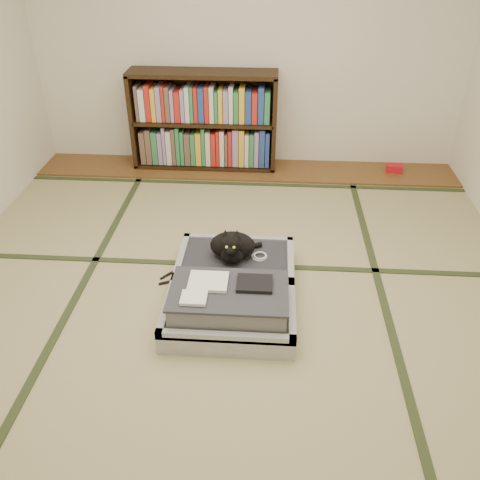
{
  "coord_description": "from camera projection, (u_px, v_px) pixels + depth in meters",
  "views": [
    {
      "loc": [
        0.25,
        -2.54,
        2.11
      ],
      "look_at": [
        0.05,
        0.35,
        0.25
      ],
      "focal_mm": 38.0,
      "sensor_mm": 36.0,
      "label": 1
    }
  ],
  "objects": [
    {
      "name": "bookcase",
      "position": [
        204.0,
        123.0,
        4.8
      ],
      "size": [
        1.37,
        0.31,
        0.92
      ],
      "color": "black",
      "rests_on": "wood_strip"
    },
    {
      "name": "cat",
      "position": [
        233.0,
        246.0,
        3.37
      ],
      "size": [
        0.35,
        0.35,
        0.28
      ],
      "color": "black",
      "rests_on": "suitcase"
    },
    {
      "name": "wood_strip",
      "position": [
        246.0,
        170.0,
        4.96
      ],
      "size": [
        4.0,
        0.5,
        0.02
      ],
      "primitive_type": "cube",
      "color": "brown",
      "rests_on": "ground"
    },
    {
      "name": "suitcase",
      "position": [
        232.0,
        291.0,
        3.2
      ],
      "size": [
        0.78,
        1.05,
        0.31
      ],
      "color": "silver",
      "rests_on": "floor"
    },
    {
      "name": "cable_coil",
      "position": [
        260.0,
        256.0,
        3.43
      ],
      "size": [
        0.11,
        0.11,
        0.03
      ],
      "color": "white",
      "rests_on": "suitcase"
    },
    {
      "name": "room_shell",
      "position": [
        225.0,
        71.0,
        2.49
      ],
      "size": [
        4.5,
        4.5,
        4.5
      ],
      "color": "white",
      "rests_on": "ground"
    },
    {
      "name": "hanger",
      "position": [
        185.0,
        276.0,
        3.5
      ],
      "size": [
        0.36,
        0.24,
        0.01
      ],
      "color": "black",
      "rests_on": "floor"
    },
    {
      "name": "floor",
      "position": [
        229.0,
        301.0,
        3.28
      ],
      "size": [
        4.5,
        4.5,
        0.0
      ],
      "primitive_type": "plane",
      "color": "tan",
      "rests_on": "ground"
    },
    {
      "name": "red_item",
      "position": [
        394.0,
        168.0,
        4.88
      ],
      "size": [
        0.16,
        0.11,
        0.07
      ],
      "primitive_type": "cube",
      "rotation": [
        0.0,
        0.0,
        -0.16
      ],
      "color": "red",
      "rests_on": "wood_strip"
    },
    {
      "name": "tatami_borders",
      "position": [
        234.0,
        258.0,
        3.7
      ],
      "size": [
        4.0,
        4.5,
        0.01
      ],
      "color": "#2D381E",
      "rests_on": "ground"
    }
  ]
}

